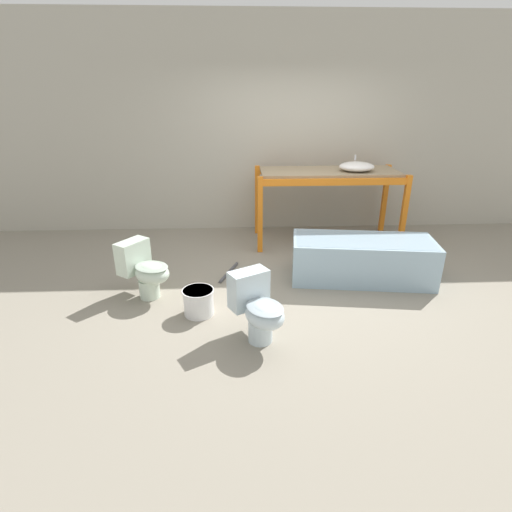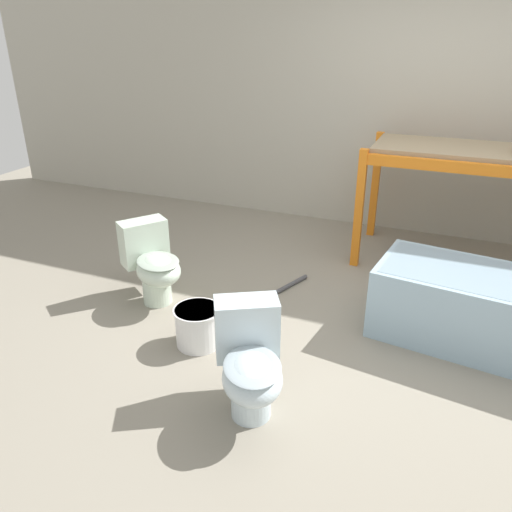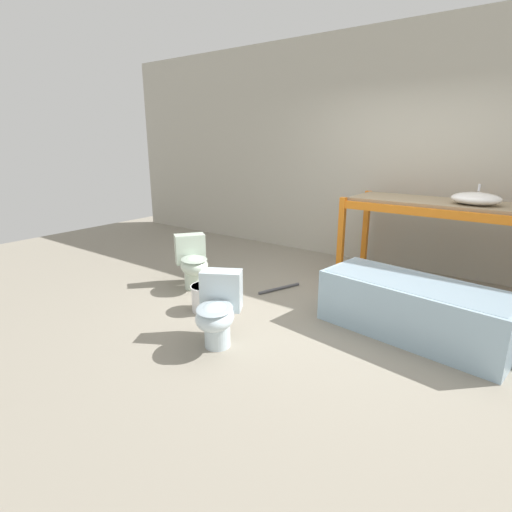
{
  "view_description": "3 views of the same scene",
  "coord_description": "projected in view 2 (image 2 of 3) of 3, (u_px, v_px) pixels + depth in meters",
  "views": [
    {
      "loc": [
        -0.75,
        -4.42,
        2.17
      ],
      "look_at": [
        -0.58,
        -0.69,
        0.59
      ],
      "focal_mm": 28.0,
      "sensor_mm": 36.0,
      "label": 1
    },
    {
      "loc": [
        0.3,
        -3.35,
        2.01
      ],
      "look_at": [
        -0.83,
        -0.61,
        0.65
      ],
      "focal_mm": 35.0,
      "sensor_mm": 36.0,
      "label": 2
    },
    {
      "loc": [
        1.59,
        -3.65,
        1.74
      ],
      "look_at": [
        -0.64,
        -0.66,
        0.66
      ],
      "focal_mm": 28.0,
      "sensor_mm": 36.0,
      "label": 3
    }
  ],
  "objects": [
    {
      "name": "shelving_rack",
      "position": [
        491.0,
        167.0,
        4.24
      ],
      "size": [
        2.1,
        0.87,
        1.08
      ],
      "color": "orange",
      "rests_on": "ground_plane"
    },
    {
      "name": "toilet_far",
      "position": [
        153.0,
        263.0,
        3.9
      ],
      "size": [
        0.67,
        0.61,
        0.63
      ],
      "rotation": [
        0.0,
        0.0,
        0.96
      ],
      "color": "silver",
      "rests_on": "ground_plane"
    },
    {
      "name": "bathtub_main",
      "position": [
        503.0,
        310.0,
        3.32
      ],
      "size": [
        1.74,
        0.89,
        0.51
      ],
      "rotation": [
        0.0,
        0.0,
        -0.13
      ],
      "color": "#99B7CC",
      "rests_on": "ground_plane"
    },
    {
      "name": "loose_pipe",
      "position": [
        284.0,
        288.0,
        4.17
      ],
      "size": [
        0.24,
        0.56,
        0.04
      ],
      "color": "#4C4C51",
      "rests_on": "ground_plane"
    },
    {
      "name": "toilet_near",
      "position": [
        250.0,
        362.0,
        2.74
      ],
      "size": [
        0.58,
        0.67,
        0.63
      ],
      "rotation": [
        0.0,
        0.0,
        0.51
      ],
      "color": "silver",
      "rests_on": "ground_plane"
    },
    {
      "name": "bucket_white",
      "position": [
        198.0,
        325.0,
        3.42
      ],
      "size": [
        0.33,
        0.33,
        0.28
      ],
      "color": "white",
      "rests_on": "ground_plane"
    },
    {
      "name": "warehouse_wall_rear",
      "position": [
        440.0,
        74.0,
        4.75
      ],
      "size": [
        10.8,
        0.08,
        3.2
      ],
      "color": "#B2AD9E",
      "rests_on": "ground_plane"
    },
    {
      "name": "ground_plane",
      "position": [
        388.0,
        320.0,
        3.75
      ],
      "size": [
        12.0,
        12.0,
        0.0
      ],
      "primitive_type": "plane",
      "color": "gray"
    }
  ]
}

